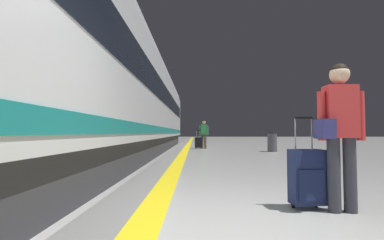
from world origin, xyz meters
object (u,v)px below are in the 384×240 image
Objects in this scene: traveller_foreground at (339,125)px; waste_bin at (272,142)px; suitcase_near at (198,142)px; passenger_near at (204,132)px; rolling_suitcase_foreground at (307,177)px; high_speed_train at (119,88)px.

traveller_foreground is 1.87× the size of waste_bin.
suitcase_near is 4.17m from waste_bin.
passenger_near reaches higher than waste_bin.
suitcase_near is (-1.14, 12.23, -0.03)m from rolling_suitcase_foreground.
waste_bin is at bearing -33.34° from suitcase_near.
high_speed_train is at bearing -118.92° from passenger_near.
traveller_foreground is 12.63m from passenger_near.
suitcase_near is (2.91, 5.62, -2.15)m from high_speed_train.
high_speed_train is 17.32× the size of traveller_foreground.
passenger_near is at bearing 61.08° from high_speed_train.
high_speed_train is at bearing 121.53° from rolling_suitcase_foreground.
waste_bin is (3.17, -2.52, -0.48)m from passenger_near.
traveller_foreground is at bearing -84.75° from passenger_near.
rolling_suitcase_foreground is at bearing -103.28° from waste_bin.
suitcase_near is at bearing 96.81° from traveller_foreground.
high_speed_train is 26.95× the size of rolling_suitcase_foreground.
high_speed_train is 18.25× the size of passenger_near.
traveller_foreground reaches higher than rolling_suitcase_foreground.
rolling_suitcase_foreground is (4.05, -6.60, -2.12)m from high_speed_train.
rolling_suitcase_foreground reaches higher than suitcase_near.
passenger_near is (-0.82, 12.45, 0.56)m from rolling_suitcase_foreground.
rolling_suitcase_foreground is 0.68× the size of passenger_near.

